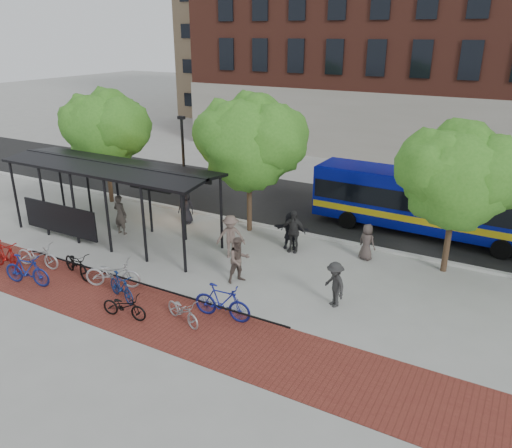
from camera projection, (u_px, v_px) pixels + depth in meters
The scene contains 28 objects.
ground at pixel (273, 270), 20.12m from camera, with size 160.00×160.00×0.00m, color #9E9E99.
asphalt_street at pixel (342, 211), 26.63m from camera, with size 160.00×8.00×0.01m, color black.
curb at pixel (312, 236), 23.35m from camera, with size 160.00×0.25×0.12m, color #B7B7B2.
brick_strip at pixel (154, 315), 16.95m from camera, with size 24.00×3.00×0.01m, color maroon.
bike_rack_rail at pixel (142, 294), 18.27m from camera, with size 12.00×0.05×0.95m, color black.
bus_shelter at pixel (108, 175), 22.33m from camera, with size 10.60×3.07×3.60m.
tree_a at pixel (106, 126), 26.71m from camera, with size 4.90×4.00×6.18m.
tree_b at pixel (251, 139), 22.55m from camera, with size 5.15×4.20×6.47m.
tree_c at pixel (461, 173), 18.61m from camera, with size 4.66×3.80×5.92m.
lamp_post_left at pixel (184, 163), 25.23m from camera, with size 0.35×0.20×5.12m.
bus at pixel (428, 201), 23.09m from camera, with size 10.74×2.77×2.88m.
bike_1 at pixel (6, 255), 19.99m from camera, with size 0.58×2.05×1.23m, color maroon.
bike_2 at pixel (38, 255), 20.20m from camera, with size 0.70×2.02×1.06m, color #ADAEB0.
bike_3 at pixel (27, 270), 18.77m from camera, with size 0.57×2.01×1.21m, color navy.
bike_4 at pixel (77, 264), 19.50m from camera, with size 0.67×1.91×1.01m, color black.
bike_6 at pixel (113, 273), 18.63m from camera, with size 0.74×2.13×1.12m, color #A0A0A2.
bike_7 at pixel (121, 287), 17.73m from camera, with size 0.48×1.71×1.03m, color navy.
bike_8 at pixel (124, 306), 16.63m from camera, with size 0.58×1.67×0.88m, color black.
bike_10 at pixel (183, 311), 16.36m from camera, with size 0.58×1.67×0.88m, color #959597.
bike_11 at pixel (222, 302), 16.52m from camera, with size 0.58×2.07×1.24m, color navy.
pedestrian_0 at pixel (186, 207), 24.78m from camera, with size 0.81×0.53×1.66m, color black.
pedestrian_1 at pixel (120, 215), 23.41m from camera, with size 0.70×0.46×1.92m, color #453E37.
pedestrian_3 at pixel (231, 237), 20.95m from camera, with size 1.22×0.70×1.88m, color brown.
pedestrian_4 at pixel (293, 231), 21.50m from camera, with size 1.10×0.46×1.88m, color #292929.
pedestrian_5 at pixel (290, 231), 21.82m from camera, with size 1.58×0.50×1.70m, color black.
pedestrian_6 at pixel (367, 242), 20.81m from camera, with size 0.77×0.50×1.57m, color #453A37.
pedestrian_8 at pixel (239, 260), 18.88m from camera, with size 0.89×0.69×1.83m, color brown.
pedestrian_9 at pixel (335, 284), 17.23m from camera, with size 1.07×0.62×1.66m, color #282828.
Camera 1 is at (8.19, -16.14, 9.01)m, focal length 35.00 mm.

